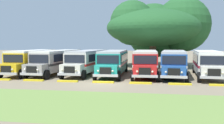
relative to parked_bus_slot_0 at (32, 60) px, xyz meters
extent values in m
plane|color=#84755B|center=(10.18, -6.69, -1.58)|extent=(220.00, 220.00, 0.00)
cube|color=olive|center=(10.18, -14.60, -1.58)|extent=(80.00, 8.04, 0.01)
cube|color=yellow|center=(-0.01, 0.31, -0.03)|extent=(2.68, 9.25, 2.10)
cube|color=black|center=(-0.01, 0.31, -0.20)|extent=(2.71, 9.27, 0.24)
cube|color=black|center=(1.26, 0.63, 0.47)|extent=(0.20, 8.00, 0.80)
cube|color=black|center=(-1.28, 0.58, 0.47)|extent=(0.20, 8.00, 0.80)
cube|color=silver|center=(-0.01, 0.31, 1.13)|extent=(2.60, 9.15, 0.22)
cube|color=yellow|center=(0.10, -4.99, -0.56)|extent=(2.23, 1.44, 1.05)
cube|color=black|center=(0.11, -5.73, -0.53)|extent=(1.10, 0.12, 0.70)
cube|color=#B7B7BC|center=(0.11, -5.77, -0.96)|extent=(2.40, 0.25, 0.24)
cube|color=black|center=(0.08, -4.32, 0.47)|extent=(2.20, 0.10, 0.84)
cube|color=black|center=(-0.10, 4.93, -0.14)|extent=(0.90, 0.08, 1.30)
sphere|color=#EAE5C6|center=(0.81, -5.77, -0.53)|extent=(0.20, 0.20, 0.20)
cylinder|color=black|center=(1.30, -4.87, -1.08)|extent=(0.30, 1.01, 1.00)
cylinder|color=black|center=(-1.10, -4.92, -1.08)|extent=(0.30, 1.01, 1.00)
cylinder|color=black|center=(1.14, 3.33, -1.08)|extent=(0.30, 1.01, 1.00)
cylinder|color=black|center=(-1.26, 3.28, -1.08)|extent=(0.30, 1.01, 1.00)
cube|color=#9E9993|center=(3.29, 0.31, -0.03)|extent=(3.17, 9.36, 2.10)
cube|color=#282828|center=(3.29, 0.31, -0.20)|extent=(3.20, 9.38, 0.24)
cube|color=black|center=(4.58, 0.52, 0.47)|extent=(0.63, 7.98, 0.80)
cube|color=black|center=(2.05, 0.70, 0.47)|extent=(0.63, 7.98, 0.80)
cube|color=silver|center=(3.29, 0.31, 1.13)|extent=(3.08, 9.25, 0.22)
cube|color=#9E9993|center=(2.91, -4.98, -0.56)|extent=(2.30, 1.56, 1.05)
cube|color=black|center=(2.85, -5.71, -0.53)|extent=(1.10, 0.18, 0.70)
cube|color=#B7B7BC|center=(2.85, -5.75, -0.96)|extent=(2.41, 0.38, 0.24)
cube|color=black|center=(2.95, -4.31, 0.47)|extent=(2.20, 0.22, 0.84)
cube|color=#282828|center=(3.63, 4.92, -0.14)|extent=(0.90, 0.13, 1.30)
sphere|color=#EAE5C6|center=(3.55, -5.81, -0.53)|extent=(0.20, 0.20, 0.20)
sphere|color=#EAE5C6|center=(2.15, -5.71, -0.53)|extent=(0.20, 0.20, 0.20)
cylinder|color=black|center=(4.11, -4.96, -1.08)|extent=(0.35, 1.02, 1.00)
cylinder|color=black|center=(1.72, -4.79, -1.08)|extent=(0.35, 1.02, 1.00)
cylinder|color=black|center=(4.71, 3.21, -1.08)|extent=(0.35, 1.02, 1.00)
cylinder|color=black|center=(2.32, 3.39, -1.08)|extent=(0.35, 1.02, 1.00)
cube|color=silver|center=(6.89, 0.81, -0.03)|extent=(2.95, 9.31, 2.10)
cube|color=red|center=(6.89, 0.81, -0.20)|extent=(2.98, 9.33, 0.24)
cube|color=black|center=(8.17, 1.05, 0.47)|extent=(0.43, 7.99, 0.80)
cube|color=black|center=(5.64, 1.18, 0.47)|extent=(0.43, 7.99, 0.80)
cube|color=#B2B2B7|center=(6.89, 0.81, 1.13)|extent=(2.86, 9.21, 0.22)
cube|color=silver|center=(6.63, -4.48, -0.56)|extent=(2.27, 1.51, 1.05)
cube|color=black|center=(6.59, -5.22, -0.53)|extent=(1.10, 0.15, 0.70)
cube|color=#B7B7BC|center=(6.59, -5.26, -0.96)|extent=(2.41, 0.32, 0.24)
cube|color=black|center=(6.66, -3.81, 0.47)|extent=(2.20, 0.17, 0.84)
cube|color=red|center=(7.11, 5.43, -0.14)|extent=(0.90, 0.10, 1.30)
sphere|color=#EAE5C6|center=(7.29, -5.30, -0.53)|extent=(0.20, 0.20, 0.20)
sphere|color=#EAE5C6|center=(5.89, -5.23, -0.53)|extent=(0.20, 0.20, 0.20)
cylinder|color=black|center=(7.83, -4.44, -1.08)|extent=(0.33, 1.01, 1.00)
cylinder|color=black|center=(5.44, -4.32, -1.08)|extent=(0.33, 1.01, 1.00)
cylinder|color=black|center=(8.23, 3.75, -1.08)|extent=(0.33, 1.01, 1.00)
cylinder|color=black|center=(5.84, 3.87, -1.08)|extent=(0.33, 1.01, 1.00)
cube|color=teal|center=(10.09, 0.46, -0.03)|extent=(2.79, 9.27, 2.10)
cube|color=white|center=(10.09, 0.46, -0.20)|extent=(2.82, 9.29, 0.24)
cube|color=black|center=(11.35, 0.80, 0.47)|extent=(0.29, 8.00, 0.80)
cube|color=black|center=(8.81, 0.72, 0.47)|extent=(0.29, 8.00, 0.80)
cube|color=#B2B2B7|center=(10.09, 0.46, 1.13)|extent=(2.70, 9.17, 0.22)
cube|color=teal|center=(10.26, -4.83, -0.56)|extent=(2.24, 1.47, 1.05)
cube|color=black|center=(10.28, -5.57, -0.53)|extent=(1.10, 0.13, 0.70)
cube|color=#B7B7BC|center=(10.28, -5.61, -0.96)|extent=(2.41, 0.28, 0.24)
cube|color=black|center=(10.24, -4.17, 0.47)|extent=(2.20, 0.13, 0.84)
cube|color=white|center=(9.95, 5.08, -0.14)|extent=(0.90, 0.09, 1.30)
sphere|color=#EAE5C6|center=(10.98, -5.60, -0.53)|extent=(0.20, 0.20, 0.20)
sphere|color=#EAE5C6|center=(9.58, -5.65, -0.53)|extent=(0.20, 0.20, 0.20)
cylinder|color=black|center=(11.45, -4.70, -1.08)|extent=(0.31, 1.01, 1.00)
cylinder|color=black|center=(9.05, -4.77, -1.08)|extent=(0.31, 1.01, 1.00)
cylinder|color=black|center=(11.20, 3.50, -1.08)|extent=(0.31, 1.01, 1.00)
cylinder|color=black|center=(8.80, 3.42, -1.08)|extent=(0.31, 1.01, 1.00)
cube|color=red|center=(13.79, 0.58, -0.03)|extent=(2.77, 9.27, 2.10)
cube|color=white|center=(13.79, 0.58, -0.20)|extent=(2.81, 9.29, 0.24)
cube|color=black|center=(15.05, 0.92, 0.47)|extent=(0.28, 8.00, 0.80)
cube|color=black|center=(12.51, 0.85, 0.47)|extent=(0.28, 8.00, 0.80)
cube|color=beige|center=(13.79, 0.58, 1.13)|extent=(2.69, 9.17, 0.22)
cube|color=red|center=(13.94, -4.71, -0.56)|extent=(2.24, 1.47, 1.05)
cube|color=black|center=(13.97, -5.45, -0.53)|extent=(1.10, 0.13, 0.70)
cube|color=#B7B7BC|center=(13.97, -5.49, -0.96)|extent=(2.40, 0.27, 0.24)
cube|color=black|center=(13.92, -4.04, 0.47)|extent=(2.20, 0.13, 0.84)
cube|color=white|center=(13.65, 5.20, -0.14)|extent=(0.90, 0.09, 1.30)
sphere|color=#EAE5C6|center=(14.67, -5.48, -0.53)|extent=(0.20, 0.20, 0.20)
sphere|color=#EAE5C6|center=(13.27, -5.52, -0.53)|extent=(0.20, 0.20, 0.20)
cylinder|color=black|center=(15.14, -4.58, -1.08)|extent=(0.31, 1.01, 1.00)
cylinder|color=black|center=(12.74, -4.65, -1.08)|extent=(0.31, 1.01, 1.00)
cylinder|color=black|center=(14.89, 3.62, -1.08)|extent=(0.31, 1.01, 1.00)
cylinder|color=black|center=(12.50, 3.55, -1.08)|extent=(0.31, 1.01, 1.00)
cube|color=#23519E|center=(16.93, 0.52, -0.03)|extent=(3.03, 9.33, 2.10)
cube|color=silver|center=(16.93, 0.52, -0.20)|extent=(3.06, 9.35, 0.24)
cube|color=black|center=(18.22, 0.74, 0.47)|extent=(0.51, 7.99, 0.80)
cube|color=black|center=(15.68, 0.89, 0.47)|extent=(0.51, 7.99, 0.80)
cube|color=#B2B2B7|center=(16.93, 0.52, 1.13)|extent=(2.95, 9.23, 0.22)
cube|color=#23519E|center=(16.62, -4.77, -0.56)|extent=(2.28, 1.53, 1.05)
cube|color=black|center=(16.58, -5.51, -0.53)|extent=(1.10, 0.16, 0.70)
cube|color=#B7B7BC|center=(16.58, -5.55, -0.96)|extent=(2.41, 0.34, 0.24)
cube|color=black|center=(16.66, -4.11, 0.47)|extent=(2.20, 0.19, 0.84)
cube|color=silver|center=(17.20, 5.13, -0.14)|extent=(0.90, 0.11, 1.30)
sphere|color=#EAE5C6|center=(17.28, -5.60, -0.53)|extent=(0.20, 0.20, 0.20)
sphere|color=#EAE5C6|center=(15.88, -5.52, -0.53)|extent=(0.20, 0.20, 0.20)
cylinder|color=black|center=(17.83, -4.74, -1.08)|extent=(0.34, 1.01, 1.00)
cylinder|color=black|center=(15.43, -4.60, -1.08)|extent=(0.34, 1.01, 1.00)
cylinder|color=black|center=(18.30, 3.44, -1.08)|extent=(0.34, 1.01, 1.00)
cylinder|color=black|center=(15.91, 3.58, -1.08)|extent=(0.34, 1.01, 1.00)
cube|color=silver|center=(20.55, 0.66, -0.03)|extent=(3.21, 9.37, 2.10)
cube|color=maroon|center=(20.55, 0.66, -0.20)|extent=(3.24, 9.39, 0.24)
cube|color=black|center=(21.84, 0.86, 0.47)|extent=(0.66, 7.98, 0.80)
cube|color=black|center=(19.31, 1.06, 0.47)|extent=(0.66, 7.98, 0.80)
cube|color=silver|center=(20.55, 0.66, 1.13)|extent=(3.12, 9.26, 0.22)
cube|color=silver|center=(20.14, -4.62, -0.56)|extent=(2.30, 1.57, 1.05)
cube|color=black|center=(20.08, -5.36, -0.53)|extent=(1.10, 0.19, 0.70)
cube|color=#B7B7BC|center=(20.08, -5.40, -0.96)|extent=(2.41, 0.39, 0.24)
cube|color=black|center=(20.19, -3.95, 0.47)|extent=(2.20, 0.23, 0.84)
cube|color=maroon|center=(20.91, 5.27, -0.14)|extent=(0.90, 0.13, 1.30)
sphere|color=#EAE5C6|center=(20.77, -5.46, -0.53)|extent=(0.20, 0.20, 0.20)
sphere|color=#EAE5C6|center=(19.38, -5.35, -0.53)|extent=(0.20, 0.20, 0.20)
cylinder|color=black|center=(18.95, -4.43, -1.08)|extent=(0.36, 1.02, 1.00)
cylinder|color=black|center=(21.98, 3.56, -1.08)|extent=(0.36, 1.02, 1.00)
cylinder|color=black|center=(19.59, 3.75, -1.08)|extent=(0.36, 1.02, 1.00)
cube|color=yellow|center=(-0.17, -6.14, -1.51)|extent=(2.00, 0.36, 0.15)
cube|color=yellow|center=(3.28, -6.14, -1.51)|extent=(2.00, 0.36, 0.15)
cube|color=yellow|center=(6.73, -6.14, -1.51)|extent=(2.00, 0.36, 0.15)
cube|color=yellow|center=(10.18, -6.14, -1.51)|extent=(2.00, 0.36, 0.15)
cube|color=yellow|center=(13.63, -6.14, -1.51)|extent=(2.00, 0.36, 0.15)
cube|color=yellow|center=(17.08, -6.14, -1.51)|extent=(2.00, 0.36, 0.15)
cube|color=yellow|center=(20.53, -6.14, -1.51)|extent=(2.00, 0.36, 0.15)
cylinder|color=brown|center=(14.43, 12.00, 0.38)|extent=(1.08, 1.08, 3.92)
ellipsoid|color=#235628|center=(14.43, 12.00, 4.51)|extent=(14.57, 14.63, 5.79)
sphere|color=#235628|center=(19.11, 13.98, 5.14)|extent=(8.84, 8.84, 8.84)
sphere|color=#235628|center=(11.27, 11.02, 5.24)|extent=(6.97, 6.97, 6.97)
sphere|color=#235628|center=(14.43, 15.39, 4.22)|extent=(9.14, 9.14, 9.14)
camera|label=1|loc=(15.03, -29.47, 2.06)|focal=41.66mm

